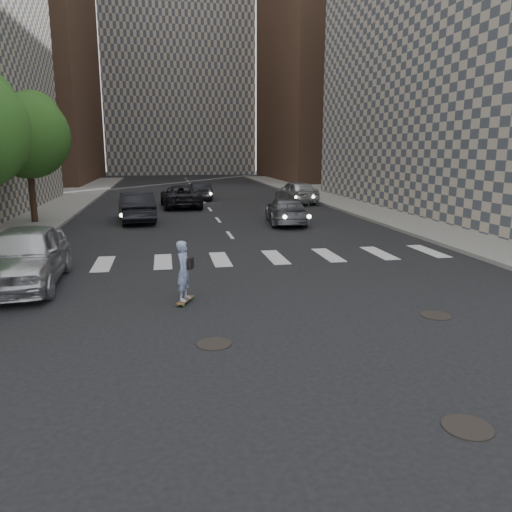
{
  "coord_description": "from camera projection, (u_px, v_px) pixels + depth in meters",
  "views": [
    {
      "loc": [
        -2.87,
        -8.19,
        3.83
      ],
      "look_at": [
        -0.74,
        3.39,
        1.3
      ],
      "focal_mm": 35.0,
      "sensor_mm": 36.0,
      "label": 1
    }
  ],
  "objects": [
    {
      "name": "traffic_car_a",
      "position": [
        136.0,
        207.0,
        26.65
      ],
      "size": [
        2.27,
        5.02,
        1.6
      ],
      "primitive_type": "imported",
      "rotation": [
        0.0,
        0.0,
        3.26
      ],
      "color": "black",
      "rests_on": "ground"
    },
    {
      "name": "manhole_b",
      "position": [
        214.0,
        344.0,
        9.99
      ],
      "size": [
        0.7,
        0.7,
        0.02
      ],
      "primitive_type": "cylinder",
      "color": "black",
      "rests_on": "ground"
    },
    {
      "name": "sidewalk_right",
      "position": [
        449.0,
        211.0,
        30.96
      ],
      "size": [
        13.0,
        80.0,
        0.15
      ],
      "primitive_type": "cube",
      "color": "gray",
      "rests_on": "ground"
    },
    {
      "name": "tree_c",
      "position": [
        28.0,
        132.0,
        24.95
      ],
      "size": [
        4.2,
        4.2,
        6.6
      ],
      "color": "#382619",
      "rests_on": "sidewalk_left"
    },
    {
      "name": "traffic_car_b",
      "position": [
        286.0,
        211.0,
        25.97
      ],
      "size": [
        2.44,
        4.88,
        1.36
      ],
      "primitive_type": "imported",
      "rotation": [
        0.0,
        0.0,
        3.02
      ],
      "color": "slate",
      "rests_on": "ground"
    },
    {
      "name": "manhole_c",
      "position": [
        436.0,
        315.0,
        11.69
      ],
      "size": [
        0.7,
        0.7,
        0.02
      ],
      "primitive_type": "cylinder",
      "color": "black",
      "rests_on": "ground"
    },
    {
      "name": "skateboarder",
      "position": [
        184.0,
        271.0,
        12.5
      ],
      "size": [
        0.55,
        0.82,
        1.61
      ],
      "rotation": [
        0.0,
        0.0,
        -0.41
      ],
      "color": "brown",
      "rests_on": "ground"
    },
    {
      "name": "ground",
      "position": [
        329.0,
        361.0,
        9.19
      ],
      "size": [
        160.0,
        160.0,
        0.0
      ],
      "primitive_type": "plane",
      "color": "black",
      "rests_on": "ground"
    },
    {
      "name": "traffic_car_c",
      "position": [
        180.0,
        196.0,
        33.27
      ],
      "size": [
        2.74,
        5.41,
        1.47
      ],
      "primitive_type": "imported",
      "rotation": [
        0.0,
        0.0,
        3.2
      ],
      "color": "black",
      "rests_on": "ground"
    },
    {
      "name": "tower_center",
      "position": [
        176.0,
        19.0,
        79.14
      ],
      "size": [
        22.0,
        20.0,
        48.0
      ],
      "primitive_type": "cube",
      "color": "#ADA08E",
      "rests_on": "ground"
    },
    {
      "name": "traffic_car_d",
      "position": [
        296.0,
        192.0,
        35.84
      ],
      "size": [
        2.49,
        4.99,
        1.64
      ],
      "primitive_type": "imported",
      "rotation": [
        0.0,
        0.0,
        3.26
      ],
      "color": "#B7BBBF",
      "rests_on": "ground"
    },
    {
      "name": "tower_right",
      "position": [
        345.0,
        32.0,
        61.82
      ],
      "size": [
        18.0,
        24.0,
        36.0
      ],
      "primitive_type": "cube",
      "color": "brown",
      "rests_on": "ground"
    },
    {
      "name": "traffic_car_e",
      "position": [
        200.0,
        191.0,
        38.2
      ],
      "size": [
        1.58,
        4.14,
        1.35
      ],
      "primitive_type": "imported",
      "rotation": [
        0.0,
        0.0,
        3.18
      ],
      "color": "black",
      "rests_on": "ground"
    },
    {
      "name": "manhole_a",
      "position": [
        467.0,
        427.0,
        7.0
      ],
      "size": [
        0.7,
        0.7,
        0.02
      ],
      "primitive_type": "cylinder",
      "color": "black",
      "rests_on": "ground"
    },
    {
      "name": "silver_sedan",
      "position": [
        24.0,
        256.0,
        14.13
      ],
      "size": [
        2.18,
        5.1,
        1.72
      ],
      "primitive_type": "imported",
      "rotation": [
        0.0,
        0.0,
        0.03
      ],
      "color": "silver",
      "rests_on": "ground"
    }
  ]
}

